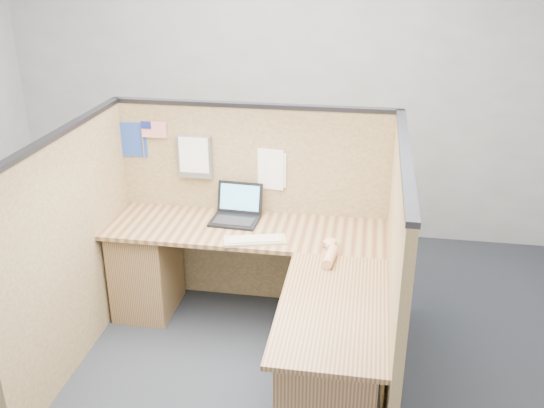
% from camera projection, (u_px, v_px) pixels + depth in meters
% --- Properties ---
extents(floor, '(5.00, 5.00, 0.00)m').
position_uv_depth(floor, '(226.00, 376.00, 3.86)').
color(floor, black).
rests_on(floor, ground).
extents(wall_back, '(5.00, 0.00, 5.00)m').
position_uv_depth(wall_back, '(281.00, 84.00, 5.35)').
color(wall_back, gray).
rests_on(wall_back, floor).
extents(cubicle_partitions, '(2.06, 1.83, 1.53)m').
position_uv_depth(cubicle_partitions, '(238.00, 239.00, 3.95)').
color(cubicle_partitions, brown).
rests_on(cubicle_partitions, floor).
extents(l_desk, '(1.95, 1.75, 0.73)m').
position_uv_depth(l_desk, '(262.00, 302.00, 3.94)').
color(l_desk, brown).
rests_on(l_desk, floor).
extents(laptop, '(0.34, 0.33, 0.24)m').
position_uv_depth(laptop, '(236.00, 211.00, 4.31)').
color(laptop, black).
rests_on(laptop, l_desk).
extents(keyboard, '(0.43, 0.24, 0.03)m').
position_uv_depth(keyboard, '(255.00, 240.00, 3.99)').
color(keyboard, tan).
rests_on(keyboard, l_desk).
extents(mouse, '(0.10, 0.07, 0.04)m').
position_uv_depth(mouse, '(330.00, 245.00, 3.91)').
color(mouse, '#B6B6BA').
rests_on(mouse, l_desk).
extents(hand_forearm, '(0.10, 0.35, 0.07)m').
position_uv_depth(hand_forearm, '(330.00, 252.00, 3.79)').
color(hand_forearm, tan).
rests_on(hand_forearm, l_desk).
extents(blue_poster, '(0.19, 0.01, 0.26)m').
position_uv_depth(blue_poster, '(134.00, 140.00, 4.39)').
color(blue_poster, '#22409C').
rests_on(blue_poster, cubicle_partitions).
extents(american_flag, '(0.19, 0.01, 0.32)m').
position_uv_depth(american_flag, '(151.00, 131.00, 4.33)').
color(american_flag, olive).
rests_on(american_flag, cubicle_partitions).
extents(file_holder, '(0.24, 0.05, 0.31)m').
position_uv_depth(file_holder, '(195.00, 157.00, 4.33)').
color(file_holder, slate).
rests_on(file_holder, cubicle_partitions).
extents(paper_left, '(0.24, 0.03, 0.30)m').
position_uv_depth(paper_left, '(267.00, 169.00, 4.31)').
color(paper_left, white).
rests_on(paper_left, cubicle_partitions).
extents(paper_right, '(0.20, 0.01, 0.26)m').
position_uv_depth(paper_right, '(272.00, 170.00, 4.30)').
color(paper_right, white).
rests_on(paper_right, cubicle_partitions).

